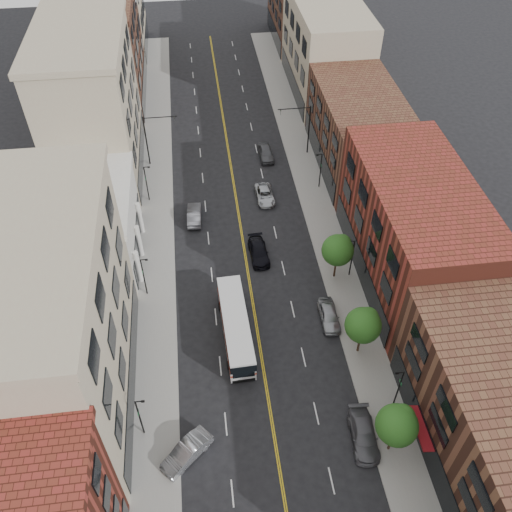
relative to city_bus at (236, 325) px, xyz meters
name	(u,v)px	position (x,y,z in m)	size (l,w,h in m)	color
sidewalk_left	(157,225)	(-7.82, 17.66, -1.57)	(4.00, 110.00, 0.15)	gray
sidewalk_right	(319,212)	(12.18, 17.66, -1.57)	(4.00, 110.00, 0.15)	gray
bldg_l_tanoffice	(53,329)	(-14.82, -4.34, 7.35)	(10.00, 22.00, 18.00)	tan
bldg_l_white	(88,228)	(-14.82, 13.66, 2.35)	(10.00, 14.00, 8.00)	silver
bldg_l_far_a	(92,108)	(-14.82, 30.66, 7.35)	(10.00, 20.00, 18.00)	tan
bldg_l_far_b	(106,52)	(-14.82, 50.66, 5.85)	(10.00, 20.00, 15.00)	#583023
bldg_r_mid	(412,230)	(19.18, 6.66, 4.35)	(10.00, 22.00, 12.00)	maroon
bldg_r_far_a	(358,131)	(19.18, 27.66, 3.35)	(10.00, 20.00, 10.00)	#583023
bldg_r_far_b	(325,48)	(19.18, 48.66, 5.35)	(10.00, 22.00, 14.00)	tan
bldg_r_far_c	(301,11)	(19.18, 68.66, 3.85)	(10.00, 18.00, 11.00)	#583023
tree_r_1	(398,424)	(11.56, -13.27, 2.48)	(3.40, 3.40, 5.59)	black
tree_r_2	(364,324)	(11.56, -3.27, 2.48)	(3.40, 3.40, 5.59)	black
tree_r_3	(338,249)	(11.56, 6.73, 2.48)	(3.40, 3.40, 5.59)	black
lamp_l_1	(140,416)	(-8.78, -9.34, 1.32)	(0.81, 0.55, 5.05)	black
lamp_l_2	(144,275)	(-8.78, 6.66, 1.32)	(0.81, 0.55, 5.05)	black
lamp_l_3	(147,182)	(-8.78, 22.66, 1.32)	(0.81, 0.55, 5.05)	black
lamp_r_1	(399,386)	(13.13, -9.34, 1.32)	(0.81, 0.55, 5.05)	black
lamp_r_2	(352,256)	(13.13, 6.66, 1.32)	(0.81, 0.55, 5.05)	black
lamp_r_3	(320,169)	(13.13, 22.66, 1.32)	(0.81, 0.55, 5.05)	black
signal_mast_left	(151,135)	(-8.09, 30.66, 3.00)	(4.49, 0.18, 7.20)	black
signal_mast_right	(304,125)	(12.44, 30.66, 3.00)	(4.49, 0.18, 7.20)	black
city_bus	(236,325)	(0.00, 0.00, 0.00)	(2.95, 11.11, 2.84)	silver
car_angle_b	(187,452)	(-5.22, -11.85, -0.88)	(1.64, 4.69, 1.55)	#AFB1B7
car_parked_mid	(364,435)	(9.58, -12.21, -0.90)	(2.10, 5.15, 1.50)	#545459
car_parked_far	(329,315)	(9.54, 0.77, -0.88)	(1.82, 4.53, 1.55)	#9A9DA1
car_lane_behind	(194,215)	(-3.28, 18.27, -0.88)	(1.62, 4.66, 1.54)	#4A4A4F
car_lane_a	(259,252)	(3.68, 10.86, -0.93)	(2.02, 4.96, 1.44)	black
car_lane_b	(265,195)	(5.81, 21.18, -0.99)	(2.20, 4.77, 1.33)	#B5B8BD
car_lane_c	(266,153)	(7.21, 30.32, -0.86)	(1.87, 4.64, 1.58)	#4A4B4F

